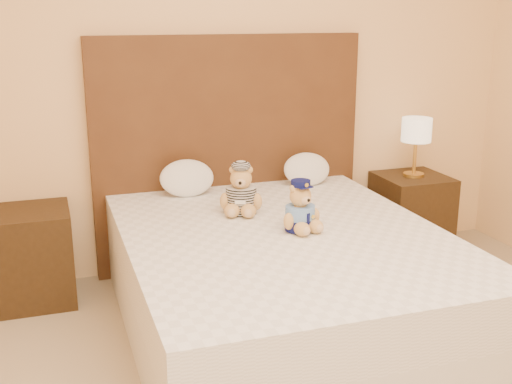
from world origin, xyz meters
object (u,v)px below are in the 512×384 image
nightstand_left (32,256)px  lamp (416,133)px  teddy_prisoner (241,189)px  pillow_left (187,176)px  nightstand_right (411,214)px  pillow_right (307,168)px  teddy_police (300,206)px  bed (284,282)px

nightstand_left → lamp: (2.50, 0.00, 0.57)m
teddy_prisoner → pillow_left: bearing=135.2°
teddy_prisoner → lamp: bearing=38.1°
nightstand_right → pillow_right: (-0.78, 0.03, 0.39)m
nightstand_right → teddy_police: size_ratio=2.08×
teddy_police → nightstand_right: bearing=20.0°
nightstand_right → pillow_right: bearing=177.8°
teddy_prisoner → pillow_right: 0.74m
teddy_police → teddy_prisoner: (-0.20, 0.37, 0.01)m
nightstand_left → pillow_right: size_ratio=1.74×
pillow_left → nightstand_right: bearing=-1.1°
nightstand_left → teddy_police: bearing=-30.9°
lamp → pillow_left: lamp is taller
lamp → teddy_prisoner: 1.44m
lamp → pillow_left: bearing=178.9°
nightstand_right → pillow_right: 0.87m
teddy_police → pillow_right: teddy_police is taller
lamp → teddy_police: (-1.17, -0.80, -0.17)m
bed → nightstand_right: size_ratio=3.64×
lamp → pillow_left: 1.58m
nightstand_right → lamp: lamp is taller
nightstand_left → nightstand_right: (2.50, 0.00, 0.00)m
bed → teddy_prisoner: bearing=107.1°
teddy_prisoner → pillow_left: 0.50m
lamp → bed: bearing=-147.4°
nightstand_left → teddy_police: size_ratio=2.08×
pillow_left → pillow_right: bearing=0.0°
bed → teddy_prisoner: teddy_prisoner is taller
teddy_police → teddy_prisoner: teddy_prisoner is taller
nightstand_right → bed: bearing=-147.4°
nightstand_left → nightstand_right: same height
pillow_left → pillow_right: pillow_left is taller
bed → pillow_left: pillow_left is taller
nightstand_right → pillow_left: pillow_left is taller
nightstand_left → pillow_right: bearing=1.0°
teddy_prisoner → pillow_left: size_ratio=0.83×
teddy_police → pillow_left: bearing=101.7°
bed → pillow_right: (0.47, 0.83, 0.39)m
nightstand_right → nightstand_left: bearing=180.0°
nightstand_right → pillow_right: pillow_right is taller
nightstand_left → nightstand_right: 2.50m
teddy_prisoner → pillow_right: size_ratio=0.88×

